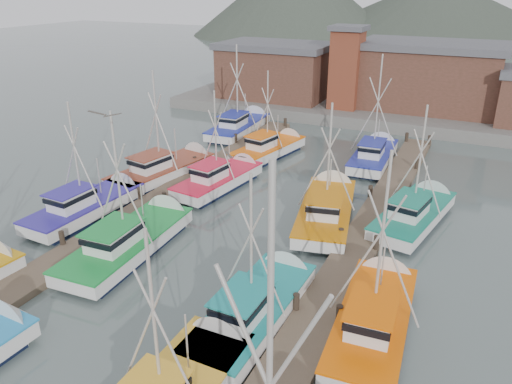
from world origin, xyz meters
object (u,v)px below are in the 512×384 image
at_px(lookout_tower, 346,67).
at_px(boat_4, 134,239).
at_px(boat_12, 272,148).
at_px(boat_8, 222,178).

height_order(lookout_tower, boat_4, lookout_tower).
xyz_separation_m(lookout_tower, boat_12, (-2.02, -14.92, -4.87)).
bearing_deg(boat_12, boat_8, -82.05).
bearing_deg(boat_12, boat_4, -80.43).
relative_size(lookout_tower, boat_8, 0.98).
xyz_separation_m(boat_4, boat_12, (0.39, 18.29, -0.00)).
height_order(boat_8, boat_12, boat_12).
height_order(boat_4, boat_8, boat_4).
distance_m(boat_4, boat_8, 10.26).
height_order(lookout_tower, boat_12, lookout_tower).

